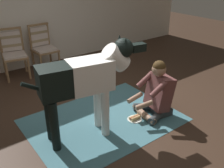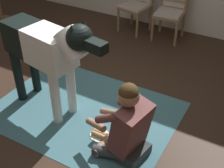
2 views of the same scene
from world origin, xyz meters
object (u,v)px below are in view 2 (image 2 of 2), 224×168
hot_dog_on_plate (100,134)px  person_sitting_on_floor (127,127)px  dining_chair_right_of_pair (172,7)px  large_dog (46,50)px  dining_chair_left_of_pair (138,1)px

hot_dog_on_plate → person_sitting_on_floor: bearing=-10.1°
dining_chair_right_of_pair → large_dog: (-0.51, -2.60, 0.30)m
dining_chair_right_of_pair → person_sitting_on_floor: (0.60, -2.80, -0.18)m
dining_chair_right_of_pair → person_sitting_on_floor: size_ratio=1.11×
dining_chair_right_of_pair → dining_chair_left_of_pair: bearing=-179.9°
dining_chair_left_of_pair → dining_chair_right_of_pair: 0.62m
dining_chair_left_of_pair → large_dog: size_ratio=0.61×
dining_chair_left_of_pair → large_dog: bearing=-87.5°
dining_chair_left_of_pair → person_sitting_on_floor: size_ratio=1.11×
dining_chair_left_of_pair → hot_dog_on_plate: bearing=-72.6°
dining_chair_left_of_pair → hot_dog_on_plate: 2.91m
hot_dog_on_plate → dining_chair_right_of_pair: bearing=94.9°
person_sitting_on_floor → hot_dog_on_plate: (-0.37, 0.07, -0.34)m
person_sitting_on_floor → large_dog: size_ratio=0.55×
dining_chair_right_of_pair → hot_dog_on_plate: size_ratio=4.48×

